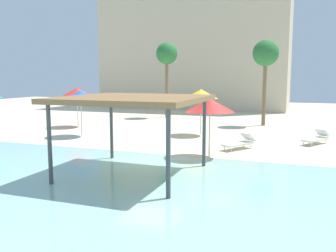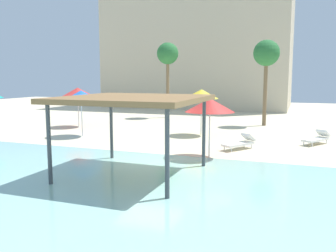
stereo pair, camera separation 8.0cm
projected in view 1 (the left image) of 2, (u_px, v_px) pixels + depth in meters
The scene contains 12 objects.
ground_plane at pixel (150, 162), 15.34m from camera, with size 80.00×80.00×0.00m, color beige.
lagoon_water at pixel (79, 201), 10.45m from camera, with size 44.00×13.50×0.04m, color #99D1C6.
shade_pavilion at pixel (134, 101), 12.94m from camera, with size 4.86×4.86×2.90m.
beach_umbrella_yellow_0 at pixel (201, 94), 22.23m from camera, with size 2.10×2.10×2.84m.
beach_umbrella_red_1 at pixel (210, 105), 16.01m from camera, with size 2.20×2.20×2.65m.
beach_umbrella_red_2 at pixel (77, 92), 25.93m from camera, with size 2.27×2.27×2.83m.
beach_umbrella_blue_5 at pixel (81, 95), 21.75m from camera, with size 2.12×2.12×2.79m.
lounge_chair_0 at pixel (240, 142), 18.11m from camera, with size 1.54×1.92×0.74m.
lounge_chair_1 at pixel (317, 138), 19.46m from camera, with size 1.50×1.93×0.74m.
palm_tree_0 at pixel (266, 55), 26.25m from camera, with size 1.90×1.90×6.27m.
palm_tree_1 at pixel (167, 55), 31.67m from camera, with size 1.90×1.90×6.58m.
hotel_block_0 at pixel (199, 47), 43.71m from camera, with size 21.03×11.59×14.26m, color beige.
Camera 1 is at (5.86, -13.81, 3.59)m, focal length 38.65 mm.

